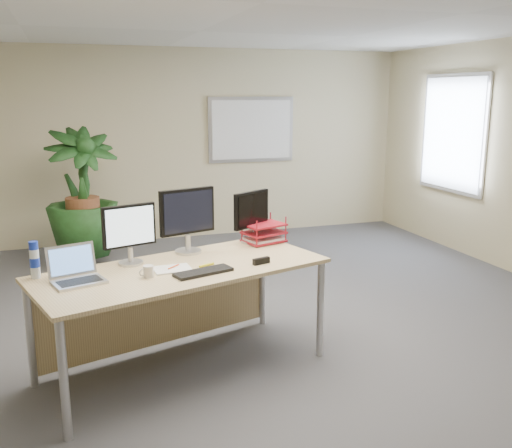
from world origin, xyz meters
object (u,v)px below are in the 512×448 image
object	(u,v)px
floor_plant	(83,206)
monitor_left	(129,230)
monitor_right	(187,216)
desk	(175,286)
laptop	(76,273)

from	to	relation	value
floor_plant	monitor_left	world-z (taller)	floor_plant
monitor_right	floor_plant	bearing A→B (deg)	105.33
desk	laptop	size ratio (longest dim) A/B	5.74
monitor_right	desk	bearing A→B (deg)	-121.16
monitor_left	monitor_right	world-z (taller)	monitor_right
floor_plant	laptop	xyz separation A→B (m)	(-0.14, -3.13, 0.13)
monitor_left	monitor_right	size ratio (longest dim) A/B	0.87
floor_plant	monitor_right	bearing A→B (deg)	-74.67
floor_plant	laptop	distance (m)	3.14
desk	monitor_right	world-z (taller)	monitor_right
monitor_right	laptop	world-z (taller)	monitor_right
desk	floor_plant	distance (m)	3.00
floor_plant	laptop	size ratio (longest dim) A/B	3.76
floor_plant	monitor_left	distance (m)	2.88
floor_plant	monitor_left	xyz separation A→B (m)	(0.26, -2.85, 0.33)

